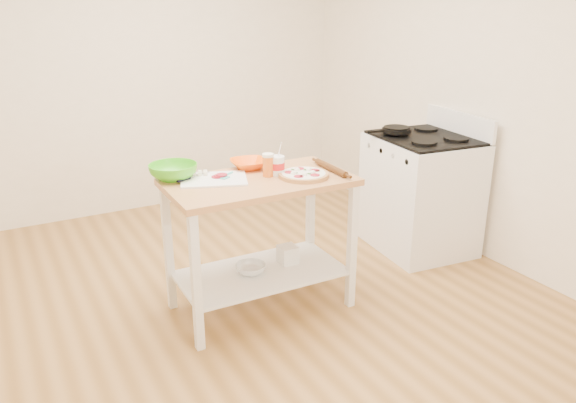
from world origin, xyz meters
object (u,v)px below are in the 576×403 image
Objects in this scene: orange_bowl at (249,164)px; yogurt_tub at (277,165)px; knife at (189,178)px; prep_island at (260,217)px; green_bowl at (173,171)px; shelf_bin at (288,254)px; gas_stove at (421,193)px; cutting_board at (213,179)px; shelf_glass_bowl at (251,269)px; skillet at (396,130)px; beer_pint at (268,165)px; spatula at (227,176)px; pizza at (304,174)px; rolling_pin at (331,168)px.

yogurt_tub reaches higher than orange_bowl.
yogurt_tub is (0.53, -0.16, 0.04)m from knife.
prep_island is 3.88× the size of green_bowl.
green_bowl reaches higher than shelf_bin.
knife is at bearing -172.38° from gas_stove.
shelf_glass_bowl is (0.19, -0.11, -0.62)m from cutting_board.
skillet is at bearing -14.48° from knife.
shelf_glass_bowl is at bearing -10.33° from cutting_board.
gas_stove is 2.32× the size of cutting_board.
beer_pint is at bearing -179.62° from yogurt_tub.
spatula is at bearing 160.85° from beer_pint.
green_bowl reaches higher than skillet.
skillet is at bearing 16.91° from yogurt_tub.
orange_bowl reaches higher than shelf_bin.
pizza is 0.40m from orange_bowl.
gas_stove is 3.70× the size of green_bowl.
rolling_pin is at bearing -36.02° from orange_bowl.
yogurt_tub is at bearing 7.34° from cutting_board.
pizza is (-1.15, -0.51, -0.06)m from skillet.
orange_bowl reaches higher than shelf_glass_bowl.
green_bowl is at bearing 153.75° from pizza.
knife is at bearing -157.94° from skillet.
yogurt_tub is 0.65m from shelf_bin.
rolling_pin is (0.95, -0.34, -0.03)m from green_bowl.
pizza is 1.31× the size of orange_bowl.
rolling_pin is at bearing -157.72° from gas_stove.
green_bowl is (-0.46, 0.27, 0.30)m from prep_island.
spatula is (-0.44, 0.21, -0.00)m from pizza.
yogurt_tub reaches higher than pizza.
gas_stove reaches higher than knife.
orange_bowl is at bearing 79.25° from prep_island.
yogurt_tub is (-1.28, -0.39, -0.01)m from skillet.
gas_stove is at bearing 8.90° from prep_island.
gas_stove is at bearing 16.38° from rolling_pin.
green_bowl is at bearing -174.66° from gas_stove.
gas_stove is 2.09m from green_bowl.
pizza is 1.46× the size of yogurt_tub.
shelf_glass_bowl is at bearing -33.16° from green_bowl.
orange_bowl is at bearing 123.09° from pizza.
beer_pint is 0.06m from yogurt_tub.
rolling_pin is (-0.93, -0.49, -0.05)m from skillet.
gas_stove is 4.37× the size of knife.
gas_stove is at bearing -32.11° from skillet.
beer_pint is at bearing 20.08° from prep_island.
shelf_bin is at bearing -49.62° from orange_bowl.
skillet is at bearing 27.77° from rolling_pin.
pizza reaches higher than rolling_pin.
orange_bowl is (0.22, 0.13, 0.01)m from spatula.
prep_island is 4.59× the size of knife.
prep_island is 0.39m from pizza.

